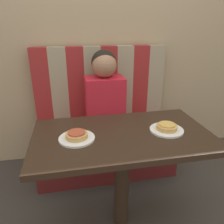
{
  "coord_description": "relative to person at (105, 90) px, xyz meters",
  "views": [
    {
      "loc": [
        -0.29,
        -1.15,
        1.33
      ],
      "look_at": [
        0.0,
        0.33,
        0.72
      ],
      "focal_mm": 35.0,
      "sensor_mm": 36.0,
      "label": 1
    }
  ],
  "objects": [
    {
      "name": "wall_back",
      "position": [
        0.0,
        0.33,
        0.5
      ],
      "size": [
        7.0,
        0.05,
        2.6
      ],
      "color": "tan",
      "rests_on": "ground_plane"
    },
    {
      "name": "person",
      "position": [
        0.0,
        0.0,
        0.0
      ],
      "size": [
        0.33,
        0.25,
        0.67
      ],
      "color": "red",
      "rests_on": "booth_seat"
    },
    {
      "name": "plate_left",
      "position": [
        -0.28,
        -0.69,
        -0.08
      ],
      "size": [
        0.21,
        0.21,
        0.01
      ],
      "color": "white",
      "rests_on": "dining_table"
    },
    {
      "name": "booth_seat",
      "position": [
        0.0,
        -0.0,
        -0.57
      ],
      "size": [
        1.25,
        0.55,
        0.46
      ],
      "color": "#5B1919",
      "rests_on": "ground_plane"
    },
    {
      "name": "booth_backrest",
      "position": [
        0.0,
        0.23,
        0.0
      ],
      "size": [
        1.25,
        0.09,
        0.68
      ],
      "color": "maroon",
      "rests_on": "booth_seat"
    },
    {
      "name": "ground_plane",
      "position": [
        0.0,
        -0.67,
        -0.8
      ],
      "size": [
        12.0,
        12.0,
        0.0
      ],
      "primitive_type": "plane",
      "color": "#38332D"
    },
    {
      "name": "dining_table",
      "position": [
        0.0,
        -0.67,
        -0.19
      ],
      "size": [
        1.08,
        0.62,
        0.71
      ],
      "color": "black",
      "rests_on": "ground_plane"
    },
    {
      "name": "plate_right",
      "position": [
        0.28,
        -0.69,
        -0.08
      ],
      "size": [
        0.21,
        0.21,
        0.01
      ],
      "color": "white",
      "rests_on": "dining_table"
    },
    {
      "name": "pizza_right",
      "position": [
        0.28,
        -0.69,
        -0.06
      ],
      "size": [
        0.13,
        0.13,
        0.04
      ],
      "color": "tan",
      "rests_on": "plate_right"
    },
    {
      "name": "pizza_left",
      "position": [
        -0.28,
        -0.69,
        -0.06
      ],
      "size": [
        0.13,
        0.13,
        0.04
      ],
      "color": "tan",
      "rests_on": "plate_left"
    }
  ]
}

